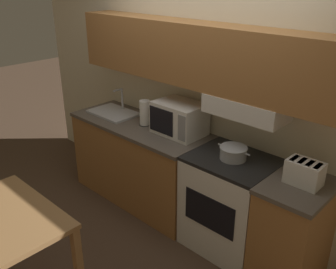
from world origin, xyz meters
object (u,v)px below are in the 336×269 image
stove_range (229,203)px  cooking_pot (233,152)px  microwave (179,118)px  sink_basin (113,112)px  paper_towel_roll (145,113)px  toaster (304,173)px  dining_table (1,231)px

stove_range → cooking_pot: size_ratio=2.86×
microwave → sink_basin: (-0.90, -0.10, -0.14)m
paper_towel_roll → sink_basin: bearing=-178.1°
stove_range → microwave: bearing=172.5°
toaster → microwave: bearing=176.9°
paper_towel_roll → dining_table: bearing=-81.1°
microwave → sink_basin: size_ratio=0.90×
cooking_pot → dining_table: (-0.84, -1.68, -0.32)m
paper_towel_roll → dining_table: (0.26, -1.69, -0.39)m
stove_range → cooking_pot: cooking_pot is taller
cooking_pot → toaster: toaster is taller
cooking_pot → sink_basin: sink_basin is taller
stove_range → paper_towel_roll: (-1.10, 0.01, 0.58)m
microwave → sink_basin: 0.92m
microwave → toaster: bearing=-3.1°
sink_basin → cooking_pot: bearing=0.1°
cooking_pot → sink_basin: size_ratio=0.59×
dining_table → stove_range: bearing=63.4°
sink_basin → toaster: bearing=0.7°
toaster → paper_towel_roll: paper_towel_roll is taller
cooking_pot → paper_towel_roll: paper_towel_roll is taller
stove_range → microwave: microwave is taller
cooking_pot → microwave: size_ratio=0.65×
stove_range → paper_towel_roll: 1.25m
toaster → sink_basin: sink_basin is taller
microwave → cooking_pot: bearing=-7.6°
microwave → paper_towel_roll: 0.41m
stove_range → toaster: bearing=1.9°
cooking_pot → microwave: bearing=172.4°
stove_range → cooking_pot: bearing=-103.0°
cooking_pot → toaster: bearing=2.0°
toaster → dining_table: toaster is taller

